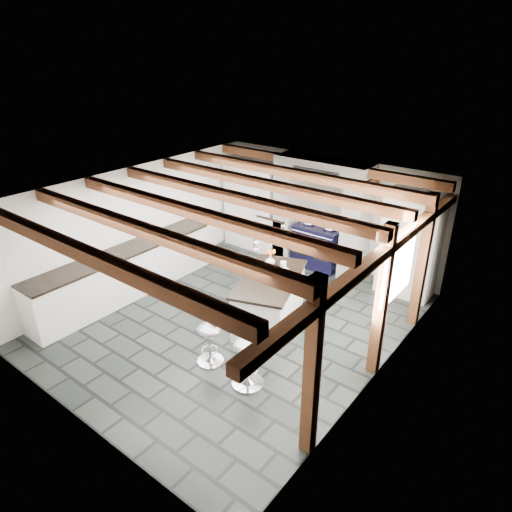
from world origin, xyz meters
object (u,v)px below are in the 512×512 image
Objects in this scene: range_cooker at (318,246)px; bar_stool_far at (210,336)px; bar_stool_near at (248,353)px; kitchen_island at (270,299)px.

range_cooker reaches higher than bar_stool_far.
range_cooker is 4.01m from bar_stool_near.
kitchen_island is 2.25× the size of bar_stool_near.
kitchen_island reaches higher than range_cooker.
kitchen_island is 2.57× the size of bar_stool_far.
kitchen_island is (0.45, -2.35, -0.04)m from range_cooker.
range_cooker is at bearing 113.38° from bar_stool_far.
range_cooker is 2.39m from kitchen_island.
range_cooker is 1.19× the size of bar_stool_near.
range_cooker is 0.53× the size of kitchen_island.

